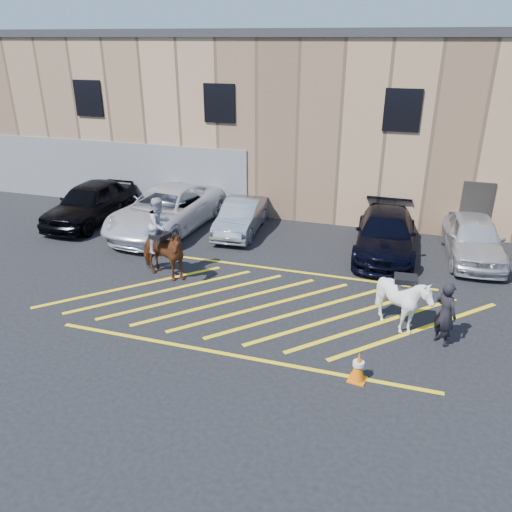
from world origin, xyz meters
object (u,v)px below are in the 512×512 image
(car_white_pickup, at_px, (166,210))
(mounted_bay, at_px, (161,247))
(car_silver_sedan, at_px, (241,216))
(traffic_cone, at_px, (358,366))
(car_blue_suv, at_px, (385,234))
(saddled_white, at_px, (403,302))
(car_white_suv, at_px, (473,238))
(car_black_suv, at_px, (90,202))
(handler, at_px, (445,314))

(car_white_pickup, height_order, mounted_bay, mounted_bay)
(car_silver_sedan, distance_m, traffic_cone, 9.66)
(car_blue_suv, distance_m, saddled_white, 5.14)
(car_silver_sedan, distance_m, car_blue_suv, 5.49)
(car_silver_sedan, relative_size, traffic_cone, 5.29)
(car_white_suv, relative_size, traffic_cone, 5.92)
(car_blue_suv, bearing_deg, car_white_suv, 6.16)
(car_silver_sedan, height_order, saddled_white, saddled_white)
(car_black_suv, relative_size, car_silver_sedan, 1.25)
(handler, bearing_deg, mounted_bay, 34.35)
(car_blue_suv, bearing_deg, car_white_pickup, 179.34)
(handler, bearing_deg, traffic_cone, 92.69)
(car_blue_suv, distance_m, mounted_bay, 7.72)
(car_black_suv, height_order, saddled_white, car_black_suv)
(car_white_pickup, height_order, car_silver_sedan, car_white_pickup)
(car_black_suv, distance_m, saddled_white, 13.40)
(car_blue_suv, height_order, handler, handler)
(saddled_white, bearing_deg, handler, -18.02)
(car_black_suv, xyz_separation_m, car_white_pickup, (3.39, 0.05, -0.00))
(car_white_pickup, height_order, handler, handler)
(car_white_pickup, distance_m, car_blue_suv, 8.35)
(car_white_pickup, distance_m, handler, 11.39)
(car_blue_suv, bearing_deg, handler, -73.73)
(car_black_suv, bearing_deg, car_blue_suv, 1.26)
(mounted_bay, height_order, traffic_cone, mounted_bay)
(car_black_suv, height_order, car_blue_suv, car_black_suv)
(car_white_suv, height_order, mounted_bay, mounted_bay)
(car_black_suv, xyz_separation_m, car_silver_sedan, (6.27, 0.69, -0.19))
(car_black_suv, bearing_deg, traffic_cone, -31.85)
(car_silver_sedan, relative_size, car_white_suv, 0.89)
(car_blue_suv, height_order, traffic_cone, car_blue_suv)
(car_white_suv, xyz_separation_m, traffic_cone, (-2.94, -7.93, -0.37))
(car_white_pickup, distance_m, traffic_cone, 11.10)
(car_silver_sedan, bearing_deg, mounted_bay, -106.61)
(mounted_bay, bearing_deg, car_black_suv, 143.26)
(mounted_bay, bearing_deg, saddled_white, -7.62)
(car_blue_suv, bearing_deg, saddled_white, -83.32)
(car_white_pickup, distance_m, mounted_bay, 4.35)
(car_black_suv, height_order, traffic_cone, car_black_suv)
(car_white_pickup, relative_size, handler, 3.57)
(car_white_pickup, xyz_separation_m, car_blue_suv, (8.35, 0.17, -0.11))
(car_silver_sedan, height_order, car_white_suv, car_white_suv)
(car_silver_sedan, distance_m, mounted_bay, 4.72)
(car_black_suv, bearing_deg, car_white_suv, 2.63)
(car_black_suv, xyz_separation_m, handler, (13.50, -5.19, 0.01))
(car_blue_suv, xyz_separation_m, traffic_cone, (-0.05, -7.53, -0.35))
(car_black_suv, relative_size, car_white_pickup, 0.82)
(car_black_suv, height_order, car_white_suv, car_black_suv)
(car_black_suv, xyz_separation_m, traffic_cone, (11.68, -7.31, -0.46))
(car_white_pickup, relative_size, car_white_suv, 1.37)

